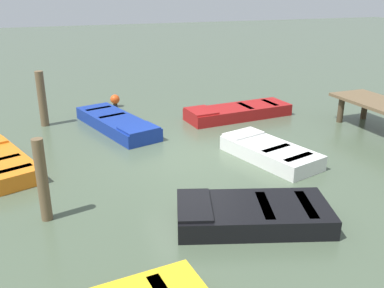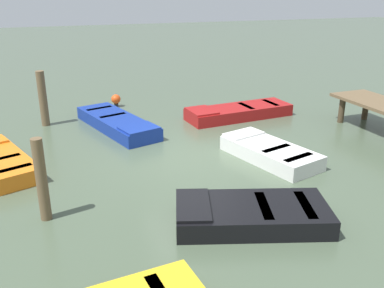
{
  "view_description": "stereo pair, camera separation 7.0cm",
  "coord_description": "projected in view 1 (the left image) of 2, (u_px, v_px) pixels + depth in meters",
  "views": [
    {
      "loc": [
        10.47,
        -3.46,
        4.52
      ],
      "look_at": [
        0.0,
        0.0,
        0.35
      ],
      "focal_mm": 40.2,
      "sensor_mm": 36.0,
      "label": 1
    },
    {
      "loc": [
        10.5,
        -3.4,
        4.52
      ],
      "look_at": [
        0.0,
        0.0,
        0.35
      ],
      "focal_mm": 40.2,
      "sensor_mm": 36.0,
      "label": 2
    }
  ],
  "objects": [
    {
      "name": "rowboat_black",
      "position": [
        252.0,
        213.0,
        8.53
      ],
      "size": [
        2.22,
        3.29,
        0.46
      ],
      "rotation": [
        0.0,
        0.0,
        4.44
      ],
      "color": "black",
      "rests_on": "ground_plane"
    },
    {
      "name": "ground_plane",
      "position": [
        192.0,
        156.0,
        11.92
      ],
      "size": [
        80.0,
        80.0,
        0.0
      ],
      "primitive_type": "plane",
      "color": "#475642"
    },
    {
      "name": "mooring_piling_near_left",
      "position": [
        42.0,
        180.0,
        8.43
      ],
      "size": [
        0.22,
        0.22,
        1.74
      ],
      "primitive_type": "cylinder",
      "color": "brown",
      "rests_on": "ground_plane"
    },
    {
      "name": "marker_buoy",
      "position": [
        115.0,
        100.0,
        16.5
      ],
      "size": [
        0.36,
        0.36,
        0.48
      ],
      "color": "#262626",
      "rests_on": "ground_plane"
    },
    {
      "name": "rowboat_blue",
      "position": [
        117.0,
        123.0,
        13.99
      ],
      "size": [
        3.98,
        2.3,
        0.46
      ],
      "rotation": [
        0.0,
        0.0,
        0.32
      ],
      "color": "navy",
      "rests_on": "ground_plane"
    },
    {
      "name": "mooring_piling_far_right",
      "position": [
        42.0,
        99.0,
        14.12
      ],
      "size": [
        0.27,
        0.27,
        1.83
      ],
      "primitive_type": "cylinder",
      "color": "brown",
      "rests_on": "ground_plane"
    },
    {
      "name": "rowboat_white",
      "position": [
        270.0,
        152.0,
        11.62
      ],
      "size": [
        3.02,
        2.01,
        0.46
      ],
      "rotation": [
        0.0,
        0.0,
        3.45
      ],
      "color": "silver",
      "rests_on": "ground_plane"
    },
    {
      "name": "rowboat_orange",
      "position": [
        0.0,
        162.0,
        10.95
      ],
      "size": [
        3.17,
        2.11,
        0.46
      ],
      "rotation": [
        0.0,
        0.0,
        3.52
      ],
      "color": "orange",
      "rests_on": "ground_plane"
    },
    {
      "name": "rowboat_red",
      "position": [
        237.0,
        112.0,
        15.2
      ],
      "size": [
        1.65,
        3.89,
        0.46
      ],
      "rotation": [
        0.0,
        0.0,
        4.83
      ],
      "color": "maroon",
      "rests_on": "ground_plane"
    }
  ]
}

